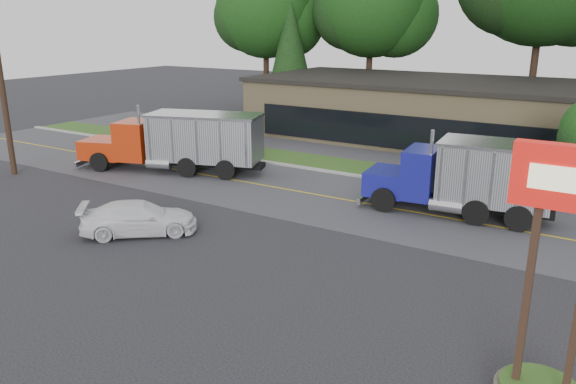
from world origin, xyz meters
name	(u,v)px	position (x,y,z in m)	size (l,w,h in m)	color
ground	(229,265)	(0.00, 0.00, 0.00)	(140.00, 140.00, 0.00)	#38383E
road	(344,200)	(0.00, 9.00, 0.00)	(60.00, 8.00, 0.02)	#4C4C51
center_line	(344,200)	(0.00, 9.00, 0.00)	(60.00, 0.12, 0.01)	gold
curb	(378,180)	(0.00, 13.20, 0.00)	(60.00, 0.30, 0.12)	#9E9E99
grass_verge	(391,173)	(0.00, 15.00, 0.00)	(60.00, 3.40, 0.03)	#33571E
far_parking	(420,156)	(0.00, 20.00, 0.00)	(60.00, 7.00, 0.02)	#4C4C51
strip_mall	(478,115)	(2.00, 26.00, 2.00)	(32.00, 12.00, 4.00)	tan
utility_pole	(1,83)	(-18.00, 3.50, 5.09)	(1.60, 0.32, 10.00)	#382619
bilo_sign	(549,327)	(10.50, -2.50, 2.02)	(2.20, 1.90, 5.95)	#6B6054
tree_far_a	(268,13)	(-19.85, 32.12, 9.13)	(10.03, 9.44, 14.31)	#382619
tree_far_b	(374,6)	(-9.84, 34.13, 9.62)	(10.57, 9.95, 15.08)	#382619
evergreen_left	(290,49)	(-16.00, 30.00, 5.89)	(4.72, 4.72, 10.72)	#382619
dump_truck_red	(181,140)	(-10.32, 8.99, 1.82)	(10.88, 5.75, 3.36)	black
dump_truck_blue	(468,176)	(5.58, 9.84, 1.80)	(8.22, 3.37, 3.36)	black
rally_car	(139,218)	(-5.00, 0.57, 0.66)	(1.86, 4.58, 1.33)	white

